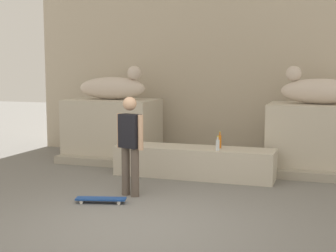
{
  "coord_description": "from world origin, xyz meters",
  "views": [
    {
      "loc": [
        2.53,
        -6.02,
        2.16
      ],
      "look_at": [
        -0.25,
        2.3,
        1.1
      ],
      "focal_mm": 52.55,
      "sensor_mm": 36.0,
      "label": 1
    }
  ],
  "objects": [
    {
      "name": "statue_reclining_left",
      "position": [
        -2.28,
        4.37,
        1.69
      ],
      "size": [
        1.62,
        0.63,
        0.78
      ],
      "rotation": [
        0.0,
        0.0,
        0.05
      ],
      "color": "beige",
      "rests_on": "pedestal_left"
    },
    {
      "name": "ground_plane",
      "position": [
        0.0,
        0.0,
        0.0
      ],
      "size": [
        40.0,
        40.0,
        0.0
      ],
      "primitive_type": "plane",
      "color": "slate"
    },
    {
      "name": "statue_reclining_right",
      "position": [
        2.28,
        4.37,
        1.69
      ],
      "size": [
        1.64,
        0.7,
        0.78
      ],
      "rotation": [
        0.0,
        0.0,
        3.05
      ],
      "color": "beige",
      "rests_on": "pedestal_right"
    },
    {
      "name": "pedestal_left",
      "position": [
        -2.31,
        4.37,
        0.7
      ],
      "size": [
        2.03,
        1.33,
        1.41
      ],
      "primitive_type": "cube",
      "color": "beige",
      "rests_on": "ground_plane"
    },
    {
      "name": "ledge_block",
      "position": [
        0.0,
        3.16,
        0.3
      ],
      "size": [
        3.14,
        0.76,
        0.59
      ],
      "primitive_type": "cube",
      "color": "beige",
      "rests_on": "ground_plane"
    },
    {
      "name": "stair_step",
      "position": [
        0.0,
        3.69,
        0.08
      ],
      "size": [
        6.66,
        0.5,
        0.17
      ],
      "primitive_type": "cube",
      "color": "#A9A08F",
      "rests_on": "ground_plane"
    },
    {
      "name": "facade_wall",
      "position": [
        0.0,
        5.79,
        3.49
      ],
      "size": [
        9.59,
        0.6,
        6.99
      ],
      "primitive_type": "cube",
      "color": "#BFB098",
      "rests_on": "ground_plane"
    },
    {
      "name": "bottle_orange",
      "position": [
        0.5,
        3.22,
        0.73
      ],
      "size": [
        0.06,
        0.06,
        0.32
      ],
      "color": "orange",
      "rests_on": "ledge_block"
    },
    {
      "name": "pedestal_right",
      "position": [
        2.31,
        4.37,
        0.7
      ],
      "size": [
        2.03,
        1.33,
        1.41
      ],
      "primitive_type": "cube",
      "color": "beige",
      "rests_on": "ground_plane"
    },
    {
      "name": "bottle_clear",
      "position": [
        0.52,
        2.93,
        0.7
      ],
      "size": [
        0.07,
        0.07,
        0.28
      ],
      "color": "silver",
      "rests_on": "ledge_block"
    },
    {
      "name": "skater",
      "position": [
        -0.64,
        1.45,
        0.92
      ],
      "size": [
        0.52,
        0.3,
        1.67
      ],
      "rotation": [
        0.0,
        0.0,
        2.85
      ],
      "color": "brown",
      "rests_on": "ground_plane"
    },
    {
      "name": "skateboard",
      "position": [
        -0.91,
        0.88,
        0.06
      ],
      "size": [
        0.82,
        0.4,
        0.08
      ],
      "rotation": [
        0.0,
        0.0,
        3.4
      ],
      "color": "navy",
      "rests_on": "ground_plane"
    }
  ]
}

